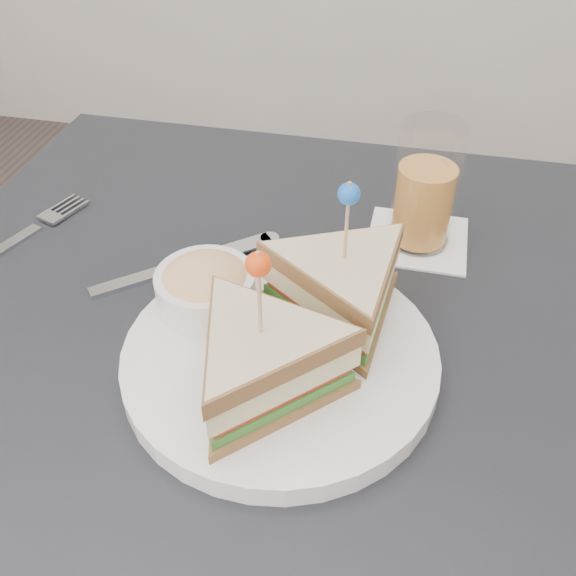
# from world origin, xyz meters

# --- Properties ---
(table) EXTENTS (0.80, 0.80, 0.75)m
(table) POSITION_xyz_m (0.00, 0.00, 0.67)
(table) COLOR black
(table) RESTS_ON ground
(plate_meal) EXTENTS (0.34, 0.34, 0.17)m
(plate_meal) POSITION_xyz_m (0.02, -0.04, 0.80)
(plate_meal) COLOR white
(plate_meal) RESTS_ON table
(cutlery_fork) EXTENTS (0.09, 0.19, 0.01)m
(cutlery_fork) POSITION_xyz_m (-0.32, 0.09, 0.75)
(cutlery_fork) COLOR silver
(cutlery_fork) RESTS_ON table
(cutlery_knife) EXTENTS (0.18, 0.15, 0.01)m
(cutlery_knife) POSITION_xyz_m (-0.12, 0.07, 0.75)
(cutlery_knife) COLOR silver
(cutlery_knife) RESTS_ON table
(drink_set) EXTENTS (0.11, 0.11, 0.14)m
(drink_set) POSITION_xyz_m (0.12, 0.18, 0.81)
(drink_set) COLOR white
(drink_set) RESTS_ON table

